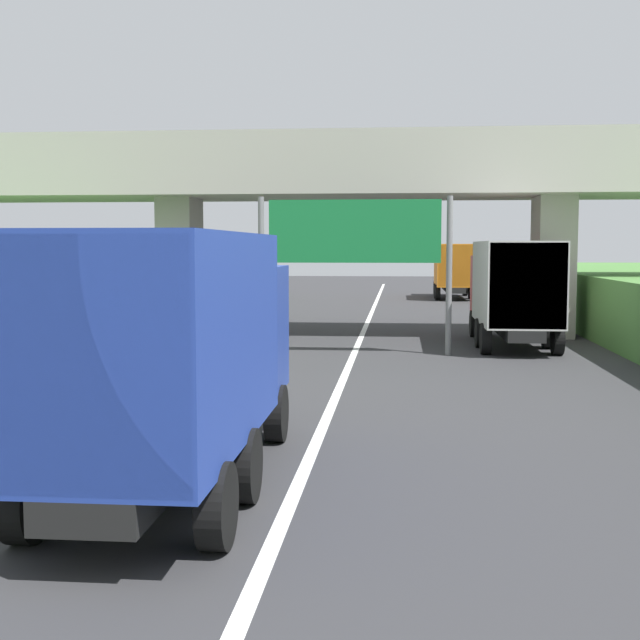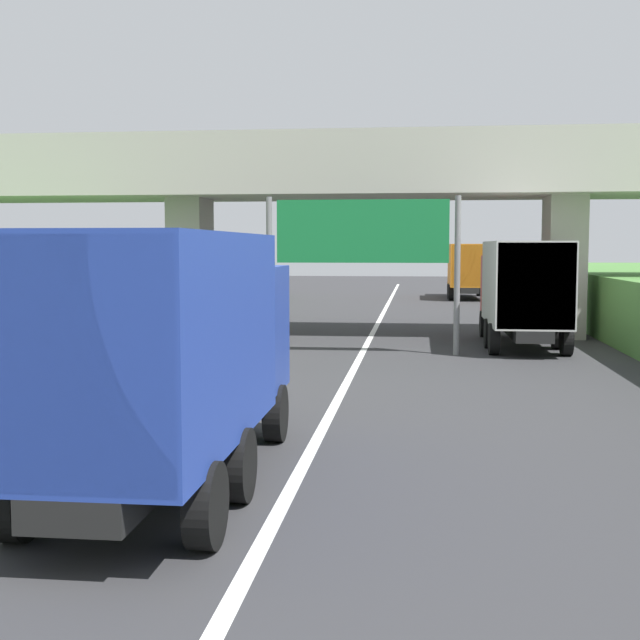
{
  "view_description": "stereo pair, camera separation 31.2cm",
  "coord_description": "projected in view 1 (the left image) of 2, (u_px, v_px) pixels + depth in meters",
  "views": [
    {
      "loc": [
        1.37,
        6.13,
        3.27
      ],
      "look_at": [
        0.0,
        20.6,
        2.0
      ],
      "focal_mm": 47.28,
      "sensor_mm": 36.0,
      "label": 1
    },
    {
      "loc": [
        1.68,
        6.16,
        3.27
      ],
      "look_at": [
        0.0,
        20.6,
        2.0
      ],
      "focal_mm": 47.28,
      "sensor_mm": 36.0,
      "label": 2
    }
  ],
  "objects": [
    {
      "name": "lane_centre_stripe",
      "position": [
        351.0,
        361.0,
        24.05
      ],
      "size": [
        0.2,
        99.92,
        0.01
      ],
      "primitive_type": "cube",
      "color": "white",
      "rests_on": "ground"
    },
    {
      "name": "overpass_bridge",
      "position": [
        363.0,
        188.0,
        31.01
      ],
      "size": [
        40.0,
        4.8,
        7.28
      ],
      "color": "#ADA89E",
      "rests_on": "ground"
    },
    {
      "name": "overhead_highway_sign",
      "position": [
        354.0,
        240.0,
        25.42
      ],
      "size": [
        5.88,
        0.18,
        4.78
      ],
      "color": "slate",
      "rests_on": "ground"
    },
    {
      "name": "truck_red",
      "position": [
        512.0,
        287.0,
        27.62
      ],
      "size": [
        2.44,
        7.3,
        3.44
      ],
      "color": "black",
      "rests_on": "ground"
    },
    {
      "name": "truck_blue",
      "position": [
        174.0,
        346.0,
        11.3
      ],
      "size": [
        2.44,
        7.3,
        3.44
      ],
      "color": "black",
      "rests_on": "ground"
    },
    {
      "name": "truck_orange",
      "position": [
        453.0,
        268.0,
        53.44
      ],
      "size": [
        2.44,
        7.3,
        3.44
      ],
      "color": "black",
      "rests_on": "ground"
    },
    {
      "name": "construction_barrel_3",
      "position": [
        63.0,
        366.0,
        19.83
      ],
      "size": [
        0.57,
        0.57,
        0.9
      ],
      "color": "orange",
      "rests_on": "ground"
    },
    {
      "name": "construction_barrel_4",
      "position": [
        134.0,
        340.0,
        25.28
      ],
      "size": [
        0.57,
        0.57,
        0.9
      ],
      "color": "orange",
      "rests_on": "ground"
    },
    {
      "name": "construction_barrel_5",
      "position": [
        182.0,
        324.0,
        30.72
      ],
      "size": [
        0.57,
        0.57,
        0.9
      ],
      "color": "orange",
      "rests_on": "ground"
    }
  ]
}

